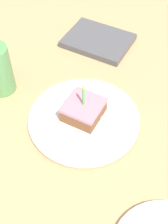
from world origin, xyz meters
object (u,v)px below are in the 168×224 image
Objects in this scene: cake_slice at (83,109)px; marble_board at (98,41)px; fork at (71,103)px; plate at (84,119)px.

cake_slice is 0.54× the size of marble_board.
fork is at bearing -22.34° from cake_slice.
cake_slice reaches higher than fork.
plate is 0.03m from cake_slice.
plate is 0.06m from fork.
plate is at bearing 110.19° from marble_board.
marble_board is (0.11, -0.31, -0.03)m from cake_slice.
fork is 0.93× the size of marble_board.
marble_board is at bearing -70.24° from cake_slice.
cake_slice is 0.33m from marble_board.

